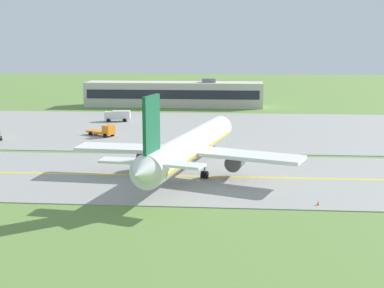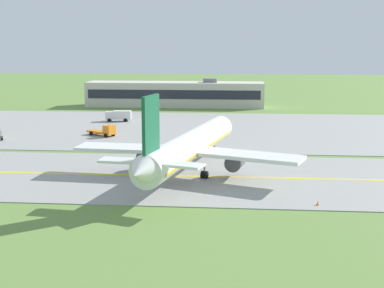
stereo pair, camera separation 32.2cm
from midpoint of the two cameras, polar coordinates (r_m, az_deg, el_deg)
name	(u,v)px [view 2 (the right image)]	position (r m, az deg, el deg)	size (l,w,h in m)	color
ground_plane	(180,177)	(74.07, -1.13, -3.55)	(500.00, 500.00, 0.00)	olive
taxiway_strip	(180,176)	(74.06, -1.13, -3.52)	(240.00, 28.00, 0.10)	gray
apron_pad	(247,129)	(114.84, 6.05, 1.59)	(140.00, 52.00, 0.10)	gray
taxiway_centreline	(180,176)	(74.04, -1.13, -3.47)	(220.00, 0.60, 0.01)	yellow
airplane_lead	(190,146)	(74.17, -0.12, -0.26)	(32.13, 39.34, 12.70)	white
service_truck_baggage	(119,115)	(126.93, -7.87, 3.11)	(6.20, 2.88, 2.60)	silver
service_truck_catering	(105,131)	(106.87, -9.32, 1.43)	(6.52, 5.12, 2.59)	orange
terminal_building	(175,94)	(156.42, -1.76, 5.41)	(51.99, 9.57, 8.36)	beige
traffic_cone_near_edge	(318,203)	(62.67, 13.58, -6.27)	(0.44, 0.44, 0.60)	orange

